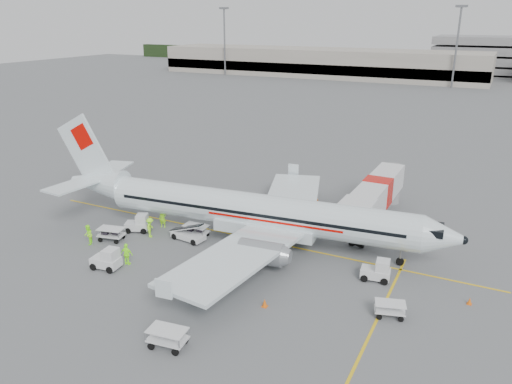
# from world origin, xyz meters

# --- Properties ---
(ground) EXTENTS (360.00, 360.00, 0.00)m
(ground) POSITION_xyz_m (0.00, 0.00, 0.00)
(ground) COLOR #56595B
(stripe_lead) EXTENTS (44.00, 0.20, 0.01)m
(stripe_lead) POSITION_xyz_m (0.00, 0.00, 0.01)
(stripe_lead) COLOR yellow
(stripe_lead) RESTS_ON ground
(stripe_cross) EXTENTS (0.20, 20.00, 0.01)m
(stripe_cross) POSITION_xyz_m (14.00, -8.00, 0.01)
(stripe_cross) COLOR yellow
(stripe_cross) RESTS_ON ground
(terminal_west) EXTENTS (110.00, 22.00, 9.00)m
(terminal_west) POSITION_xyz_m (-40.00, 130.00, 4.50)
(terminal_west) COLOR gray
(terminal_west) RESTS_ON ground
(treeline) EXTENTS (300.00, 3.00, 6.00)m
(treeline) POSITION_xyz_m (0.00, 175.00, 3.00)
(treeline) COLOR black
(treeline) RESTS_ON ground
(mast_west) EXTENTS (3.20, 1.20, 22.00)m
(mast_west) POSITION_xyz_m (-70.00, 118.00, 11.00)
(mast_west) COLOR slate
(mast_west) RESTS_ON ground
(mast_center) EXTENTS (3.20, 1.20, 22.00)m
(mast_center) POSITION_xyz_m (5.00, 118.00, 11.00)
(mast_center) COLOR slate
(mast_center) RESTS_ON ground
(aircraft) EXTENTS (39.58, 32.37, 10.20)m
(aircraft) POSITION_xyz_m (1.33, -0.43, 5.10)
(aircraft) COLOR white
(aircraft) RESTS_ON ground
(jet_bridge) EXTENTS (3.44, 17.10, 4.48)m
(jet_bridge) POSITION_xyz_m (9.73, 8.82, 2.24)
(jet_bridge) COLOR silver
(jet_bridge) RESTS_ON ground
(belt_loader) EXTENTS (4.41, 2.11, 2.30)m
(belt_loader) POSITION_xyz_m (-4.46, -2.86, 1.15)
(belt_loader) COLOR silver
(belt_loader) RESTS_ON ground
(tug_fore) EXTENTS (2.36, 1.54, 1.71)m
(tug_fore) POSITION_xyz_m (12.54, -2.49, 0.85)
(tug_fore) COLOR silver
(tug_fore) RESTS_ON ground
(tug_mid) EXTENTS (2.42, 1.55, 1.77)m
(tug_mid) POSITION_xyz_m (-7.35, -10.36, 0.89)
(tug_mid) COLOR silver
(tug_mid) RESTS_ON ground
(tug_aft) EXTENTS (2.50, 2.01, 1.69)m
(tug_aft) POSITION_xyz_m (-9.88, -3.37, 0.84)
(tug_aft) COLOR silver
(tug_aft) RESTS_ON ground
(cart_loaded_a) EXTENTS (2.53, 1.81, 1.20)m
(cart_loaded_a) POSITION_xyz_m (-10.65, -6.06, 0.60)
(cart_loaded_a) COLOR silver
(cart_loaded_a) RESTS_ON ground
(cart_loaded_b) EXTENTS (2.31, 1.40, 1.19)m
(cart_loaded_b) POSITION_xyz_m (-4.16, -2.00, 0.60)
(cart_loaded_b) COLOR silver
(cart_loaded_b) RESTS_ON ground
(cart_empty_a) EXTENTS (2.53, 1.68, 1.24)m
(cart_empty_a) POSITION_xyz_m (3.17, -16.47, 0.62)
(cart_empty_a) COLOR silver
(cart_empty_a) RESTS_ON ground
(cart_empty_b) EXTENTS (2.28, 1.72, 1.06)m
(cart_empty_b) POSITION_xyz_m (14.64, -7.06, 0.53)
(cart_empty_b) COLOR silver
(cart_empty_b) RESTS_ON ground
(cone_nose) EXTENTS (0.33, 0.33, 0.54)m
(cone_nose) POSITION_xyz_m (19.38, -3.01, 0.27)
(cone_nose) COLOR #E75E0E
(cone_nose) RESTS_ON ground
(cone_port) EXTENTS (0.41, 0.41, 0.67)m
(cone_port) POSITION_xyz_m (2.93, 11.08, 0.34)
(cone_port) COLOR #E75E0E
(cone_port) RESTS_ON ground
(cone_stbd) EXTENTS (0.40, 0.40, 0.65)m
(cone_stbd) POSITION_xyz_m (6.56, -9.77, 0.32)
(cone_stbd) COLOR #E75E0E
(cone_stbd) RESTS_ON ground
(crew_a) EXTENTS (0.78, 0.65, 1.84)m
(crew_a) POSITION_xyz_m (-8.28, -1.50, 0.92)
(crew_a) COLOR #99FF1C
(crew_a) RESTS_ON ground
(crew_b) EXTENTS (1.09, 1.13, 1.84)m
(crew_b) POSITION_xyz_m (-11.88, -7.61, 0.92)
(crew_b) COLOR #99FF1C
(crew_b) RESTS_ON ground
(crew_c) EXTENTS (1.11, 1.38, 1.87)m
(crew_c) POSITION_xyz_m (-7.94, -3.86, 0.93)
(crew_c) COLOR #99FF1C
(crew_c) RESTS_ON ground
(crew_d) EXTENTS (1.13, 0.56, 1.86)m
(crew_d) POSITION_xyz_m (-6.24, -9.09, 0.93)
(crew_d) COLOR #99FF1C
(crew_d) RESTS_ON ground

